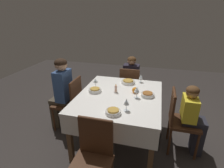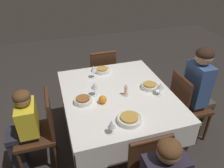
{
  "view_description": "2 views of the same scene",
  "coord_description": "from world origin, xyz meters",
  "px_view_note": "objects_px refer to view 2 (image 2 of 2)",
  "views": [
    {
      "loc": [
        -2.17,
        -0.47,
        1.86
      ],
      "look_at": [
        -0.06,
        0.1,
        0.95
      ],
      "focal_mm": 28.0,
      "sensor_mm": 36.0,
      "label": 1
    },
    {
      "loc": [
        1.83,
        -0.63,
        2.1
      ],
      "look_at": [
        -0.03,
        -0.05,
        0.88
      ],
      "focal_mm": 35.0,
      "sensor_mm": 36.0,
      "label": 2
    }
  ],
  "objects_px": {
    "wine_glass_west": "(93,69)",
    "chair_south": "(41,129)",
    "dining_table": "(117,100)",
    "person_child_yellow": "(23,129)",
    "person_adult_denim": "(200,89)",
    "wine_glass_south": "(95,86)",
    "bowl_east": "(129,119)",
    "wine_glass_east": "(112,124)",
    "chair_west": "(102,73)",
    "bowl_north": "(150,86)",
    "bowl_west": "(102,70)",
    "bowl_south": "(83,100)",
    "candle_centerpiece": "(126,91)",
    "chair_north": "(186,104)",
    "orange_fruit": "(103,100)",
    "wine_glass_north": "(161,86)"
  },
  "relations": [
    {
      "from": "person_adult_denim",
      "to": "bowl_south",
      "type": "relative_size",
      "value": 6.46
    },
    {
      "from": "bowl_south",
      "to": "bowl_west",
      "type": "height_order",
      "value": "same"
    },
    {
      "from": "bowl_west",
      "to": "wine_glass_west",
      "type": "height_order",
      "value": "wine_glass_west"
    },
    {
      "from": "chair_south",
      "to": "person_child_yellow",
      "type": "xyz_separation_m",
      "value": [
        -0.0,
        -0.16,
        0.04
      ]
    },
    {
      "from": "chair_south",
      "to": "bowl_east",
      "type": "height_order",
      "value": "chair_south"
    },
    {
      "from": "chair_north",
      "to": "bowl_west",
      "type": "distance_m",
      "value": 1.1
    },
    {
      "from": "bowl_west",
      "to": "orange_fruit",
      "type": "xyz_separation_m",
      "value": [
        0.63,
        -0.16,
        0.01
      ]
    },
    {
      "from": "chair_south",
      "to": "chair_west",
      "type": "distance_m",
      "value": 1.32
    },
    {
      "from": "chair_west",
      "to": "wine_glass_west",
      "type": "height_order",
      "value": "wine_glass_west"
    },
    {
      "from": "person_child_yellow",
      "to": "bowl_south",
      "type": "relative_size",
      "value": 5.32
    },
    {
      "from": "bowl_south",
      "to": "candle_centerpiece",
      "type": "height_order",
      "value": "candle_centerpiece"
    },
    {
      "from": "chair_south",
      "to": "wine_glass_west",
      "type": "relative_size",
      "value": 5.66
    },
    {
      "from": "dining_table",
      "to": "person_adult_denim",
      "type": "xyz_separation_m",
      "value": [
        0.09,
        0.99,
        0.01
      ]
    },
    {
      "from": "chair_south",
      "to": "orange_fruit",
      "type": "relative_size",
      "value": 10.81
    },
    {
      "from": "candle_centerpiece",
      "to": "dining_table",
      "type": "bearing_deg",
      "value": -130.83
    },
    {
      "from": "bowl_east",
      "to": "wine_glass_west",
      "type": "relative_size",
      "value": 1.41
    },
    {
      "from": "chair_north",
      "to": "chair_south",
      "type": "bearing_deg",
      "value": 87.7
    },
    {
      "from": "bowl_south",
      "to": "wine_glass_east",
      "type": "bearing_deg",
      "value": 16.78
    },
    {
      "from": "bowl_west",
      "to": "bowl_south",
      "type": "bearing_deg",
      "value": -32.05
    },
    {
      "from": "dining_table",
      "to": "chair_south",
      "type": "xyz_separation_m",
      "value": [
        0.03,
        -0.84,
        -0.18
      ]
    },
    {
      "from": "chair_south",
      "to": "person_child_yellow",
      "type": "bearing_deg",
      "value": -90.0
    },
    {
      "from": "wine_glass_west",
      "to": "candle_centerpiece",
      "type": "distance_m",
      "value": 0.52
    },
    {
      "from": "dining_table",
      "to": "wine_glass_south",
      "type": "bearing_deg",
      "value": -97.42
    },
    {
      "from": "bowl_south",
      "to": "bowl_west",
      "type": "distance_m",
      "value": 0.66
    },
    {
      "from": "chair_south",
      "to": "person_adult_denim",
      "type": "bearing_deg",
      "value": 87.88
    },
    {
      "from": "person_child_yellow",
      "to": "wine_glass_east",
      "type": "relative_size",
      "value": 7.22
    },
    {
      "from": "bowl_south",
      "to": "chair_south",
      "type": "bearing_deg",
      "value": -93.61
    },
    {
      "from": "chair_south",
      "to": "bowl_north",
      "type": "relative_size",
      "value": 4.79
    },
    {
      "from": "chair_north",
      "to": "chair_west",
      "type": "relative_size",
      "value": 1.0
    },
    {
      "from": "bowl_north",
      "to": "wine_glass_west",
      "type": "height_order",
      "value": "wine_glass_west"
    },
    {
      "from": "dining_table",
      "to": "wine_glass_north",
      "type": "distance_m",
      "value": 0.49
    },
    {
      "from": "dining_table",
      "to": "person_child_yellow",
      "type": "relative_size",
      "value": 1.34
    },
    {
      "from": "chair_north",
      "to": "wine_glass_west",
      "type": "bearing_deg",
      "value": 64.03
    },
    {
      "from": "person_child_yellow",
      "to": "chair_north",
      "type": "bearing_deg",
      "value": 87.9
    },
    {
      "from": "wine_glass_west",
      "to": "chair_south",
      "type": "bearing_deg",
      "value": -57.79
    },
    {
      "from": "wine_glass_east",
      "to": "bowl_north",
      "type": "bearing_deg",
      "value": 131.78
    },
    {
      "from": "chair_north",
      "to": "person_child_yellow",
      "type": "height_order",
      "value": "person_child_yellow"
    },
    {
      "from": "dining_table",
      "to": "bowl_north",
      "type": "relative_size",
      "value": 7.13
    },
    {
      "from": "dining_table",
      "to": "chair_north",
      "type": "xyz_separation_m",
      "value": [
        0.09,
        0.84,
        -0.18
      ]
    },
    {
      "from": "person_adult_denim",
      "to": "bowl_west",
      "type": "xyz_separation_m",
      "value": [
        -0.59,
        -1.02,
        0.11
      ]
    },
    {
      "from": "chair_west",
      "to": "bowl_north",
      "type": "height_order",
      "value": "chair_west"
    },
    {
      "from": "person_child_yellow",
      "to": "bowl_east",
      "type": "bearing_deg",
      "value": 66.0
    },
    {
      "from": "bowl_east",
      "to": "bowl_north",
      "type": "bearing_deg",
      "value": 137.37
    },
    {
      "from": "wine_glass_east",
      "to": "wine_glass_south",
      "type": "bearing_deg",
      "value": -179.43
    },
    {
      "from": "chair_west",
      "to": "wine_glass_east",
      "type": "relative_size",
      "value": 6.51
    },
    {
      "from": "dining_table",
      "to": "bowl_west",
      "type": "distance_m",
      "value": 0.52
    },
    {
      "from": "bowl_east",
      "to": "bowl_west",
      "type": "distance_m",
      "value": 0.96
    },
    {
      "from": "person_child_yellow",
      "to": "wine_glass_east",
      "type": "distance_m",
      "value": 0.99
    },
    {
      "from": "person_adult_denim",
      "to": "wine_glass_south",
      "type": "bearing_deg",
      "value": 84.19
    },
    {
      "from": "dining_table",
      "to": "wine_glass_east",
      "type": "bearing_deg",
      "value": -23.05
    }
  ]
}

